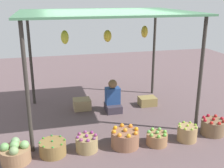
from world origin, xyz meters
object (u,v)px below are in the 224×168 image
Objects in this scene: basket_green_chilies at (53,148)px; wooden_crate_stacked_rear at (82,104)px; basket_purple_onions at (87,143)px; basket_limes at (187,133)px; vendor_person at (113,99)px; basket_oranges at (125,138)px; basket_green_apples at (157,138)px; wooden_crate_near_vendor at (147,101)px; basket_cabbages at (15,153)px; basket_red_apples at (213,127)px.

basket_green_chilies is 2.07m from wooden_crate_stacked_rear.
basket_purple_onions is 1.07× the size of basket_limes.
basket_oranges is at bearing -96.45° from vendor_person.
basket_purple_onions reaches higher than basket_green_apples.
wooden_crate_stacked_rear is (-1.12, 2.03, 0.01)m from basket_green_apples.
basket_green_apples reaches higher than wooden_crate_near_vendor.
basket_purple_onions is (-0.90, -1.63, -0.16)m from vendor_person.
vendor_person is at bearing 120.76° from basket_limes.
wooden_crate_stacked_rear is (1.40, 1.99, -0.03)m from basket_cabbages.
vendor_person is at bearing -171.66° from wooden_crate_near_vendor.
basket_cabbages is at bearing -178.78° from basket_oranges.
basket_oranges reaches higher than wooden_crate_near_vendor.
wooden_crate_stacked_rear is at bearing 174.88° from wooden_crate_near_vendor.
wooden_crate_stacked_rear is at bearing 118.88° from basket_green_apples.
basket_purple_onions is 0.94× the size of wooden_crate_near_vendor.
basket_green_chilies is 0.90× the size of basket_oranges.
basket_green_apples is at bearing -61.12° from wooden_crate_stacked_rear.
vendor_person reaches higher than basket_oranges.
basket_cabbages is 1.17× the size of wooden_crate_near_vendor.
basket_purple_onions is at bearing -95.66° from wooden_crate_stacked_rear.
basket_cabbages is 1.22m from basket_purple_onions.
basket_green_apples reaches higher than basket_green_chilies.
basket_purple_onions is at bearing 177.83° from basket_oranges.
basket_red_apples is (3.77, 0.07, -0.01)m from basket_cabbages.
vendor_person reaches higher than basket_green_chilies.
basket_green_apples is at bearing -4.76° from basket_purple_onions.
basket_green_apples is at bearing -105.66° from wooden_crate_near_vendor.
basket_green_apples is (0.41, -1.74, -0.18)m from vendor_person.
wooden_crate_near_vendor is at bearing 57.95° from basket_oranges.
basket_cabbages is 3.15m from basket_limes.
wooden_crate_stacked_rear is (-1.74, 2.02, -0.02)m from basket_limes.
basket_cabbages reaches higher than basket_purple_onions.
basket_green_chilies is at bearing 6.85° from basket_cabbages.
vendor_person is 1.57× the size of basket_cabbages.
basket_cabbages is at bearing -125.27° from wooden_crate_stacked_rear.
basket_red_apples is 1.12× the size of wooden_crate_stacked_rear.
basket_red_apples is at bearing 0.02° from basket_green_chilies.
basket_red_apples reaches higher than wooden_crate_near_vendor.
basket_green_chilies is 1.25× the size of basket_limes.
wooden_crate_near_vendor is (1.84, 1.77, -0.03)m from basket_purple_onions.
basket_limes is 2.67m from wooden_crate_stacked_rear.
basket_limes is at bearing -2.47° from basket_green_chilies.
basket_limes is 0.81× the size of basket_red_apples.
basket_red_apples is at bearing -44.43° from vendor_person.
basket_oranges reaches higher than basket_red_apples.
vendor_person is 1.89× the size of wooden_crate_stacked_rear.
basket_purple_onions is 1.93m from basket_limes.
wooden_crate_near_vendor is at bearing 92.92° from basket_limes.
basket_limes is (2.53, -0.11, 0.02)m from basket_green_chilies.
basket_red_apples is at bearing -67.77° from wooden_crate_near_vendor.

